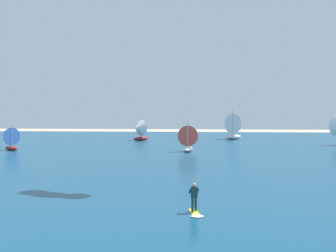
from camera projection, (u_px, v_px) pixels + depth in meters
name	position (u px, v px, depth m)	size (l,w,h in m)	color
ocean	(181.00, 149.00, 59.51)	(160.00, 90.00, 0.10)	navy
kitesurfer	(195.00, 203.00, 22.72)	(0.93, 2.02, 1.67)	yellow
sailboat_near_shore	(139.00, 130.00, 75.47)	(3.67, 3.87, 4.30)	maroon
sailboat_mid_left	(188.00, 138.00, 56.30)	(2.96, 3.46, 3.97)	silver
sailboat_heeled_over	(10.00, 138.00, 58.09)	(3.23, 3.05, 3.59)	maroon
sailboat_mid_right	(235.00, 126.00, 79.28)	(4.79, 4.95, 5.54)	silver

